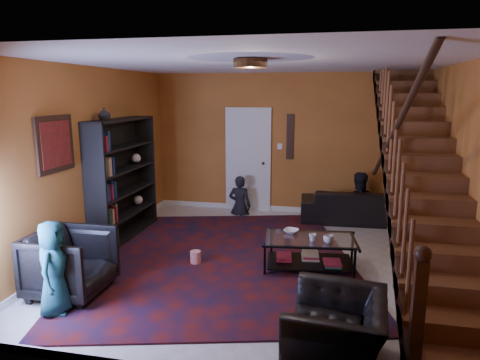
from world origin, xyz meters
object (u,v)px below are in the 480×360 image
object	(u,v)px
armchair_left	(71,263)
sofa	(358,206)
bookshelf	(124,181)
armchair_right	(336,331)
coffee_table	(310,251)

from	to	relation	value
armchair_left	sofa	bearing A→B (deg)	-43.00
bookshelf	armchair_left	size ratio (longest dim) A/B	2.28
bookshelf	sofa	world-z (taller)	bookshelf
armchair_right	armchair_left	bearing A→B (deg)	-97.07
coffee_table	sofa	bearing A→B (deg)	72.92
bookshelf	coffee_table	distance (m)	3.31
armchair_right	coffee_table	size ratio (longest dim) A/B	0.75
sofa	armchair_left	distance (m)	5.22
coffee_table	armchair_left	bearing A→B (deg)	-154.48
sofa	armchair_left	size ratio (longest dim) A/B	2.42
armchair_left	coffee_table	bearing A→B (deg)	-64.61
bookshelf	sofa	bearing A→B (deg)	23.53
bookshelf	armchair_right	world-z (taller)	bookshelf
armchair_left	armchair_right	bearing A→B (deg)	-103.24
sofa	armchair_left	xyz separation A→B (m)	(-3.55, -3.82, 0.09)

